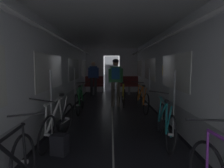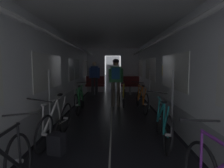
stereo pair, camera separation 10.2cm
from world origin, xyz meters
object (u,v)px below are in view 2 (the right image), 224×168
Objects in this scene: bench_seat_far_right at (130,84)px; bicycle_yellow_in_aisle at (124,95)px; bicycle_green at (79,100)px; backpack_on_floor at (57,144)px; bicycle_white at (56,123)px; bicycle_teal at (163,123)px; person_standing_near_bench at (94,76)px; bench_seat_far_left at (95,84)px; bicycle_orange at (142,100)px; person_cyclist_aisle at (116,77)px.

bicycle_yellow_in_aisle is (-0.46, -2.70, -0.18)m from bench_seat_far_right.
bicycle_green is 4.98× the size of backpack_on_floor.
backpack_on_floor is (0.14, -2.95, -0.21)m from bicycle_green.
bench_seat_far_right is 7.02m from backpack_on_floor.
bicycle_white reaches higher than bicycle_teal.
bench_seat_far_right and bicycle_white have the same top height.
person_standing_near_bench is at bearing 107.95° from bicycle_teal.
bench_seat_far_left is 6.26m from bicycle_white.
person_standing_near_bench is at bearing 119.35° from bicycle_orange.
backpack_on_floor is (-1.88, -3.06, -0.21)m from bicycle_orange.
person_standing_near_bench reaches higher than bicycle_green.
bench_seat_far_right is at bearing 91.03° from bicycle_teal.
bicycle_yellow_in_aisle is 4.97× the size of backpack_on_floor.
bicycle_orange is 1.00× the size of person_standing_near_bench.
bicycle_orange is at bearing 51.28° from bicycle_white.
bench_seat_far_right is 3.72m from bicycle_orange.
bicycle_green is at bearing 92.69° from backpack_on_floor.
bicycle_yellow_in_aisle is (-0.58, 3.57, 0.00)m from bicycle_teal.
bench_seat_far_left is 3.83m from bicycle_green.
bicycle_green and bicycle_teal have the same top height.
bench_seat_far_left and bicycle_white have the same top height.
person_standing_near_bench reaches higher than bicycle_teal.
person_cyclist_aisle is at bearing -70.75° from bench_seat_far_left.
bicycle_orange is 2.02m from bicycle_green.
person_cyclist_aisle is (1.19, 3.28, 0.69)m from bicycle_white.
person_cyclist_aisle reaches higher than bench_seat_far_right.
person_standing_near_bench reaches higher than bicycle_orange.
person_standing_near_bench is 6.45m from backpack_on_floor.
backpack_on_floor is at bearing -165.26° from bicycle_teal.
person_cyclist_aisle is at bearing -104.40° from bench_seat_far_right.
bench_seat_far_right is 0.57× the size of person_cyclist_aisle.
bicycle_green is 1.00× the size of bicycle_yellow_in_aisle.
bicycle_white is 0.98× the size of person_cyclist_aisle.
bicycle_yellow_in_aisle is 4.29m from backpack_on_floor.
bicycle_yellow_in_aisle is at bearing -99.69° from bench_seat_far_right.
bicycle_green is (-2.02, -0.11, -0.00)m from bicycle_orange.
bicycle_yellow_in_aisle is (1.47, 1.12, 0.00)m from bicycle_green.
bicycle_white is at bearing -91.42° from bench_seat_far_left.
person_standing_near_bench reaches higher than bench_seat_far_right.
bicycle_white reaches higher than bicycle_orange.
bicycle_white is 1.00× the size of bicycle_green.
bicycle_orange is 1.00× the size of bicycle_green.
bench_seat_far_left is at bearing 106.96° from bicycle_teal.
backpack_on_floor is (0.00, -6.77, -0.40)m from bench_seat_far_left.
bicycle_orange is 1.00× the size of bicycle_teal.
bicycle_green is at bearing -92.30° from person_standing_near_bench.
bicycle_teal is (2.05, -2.45, 0.00)m from bicycle_green.
bicycle_white is at bearing -107.37° from bench_seat_far_right.
bench_seat_far_left reaches higher than bicycle_green.
bicycle_green is 1.00× the size of person_standing_near_bench.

